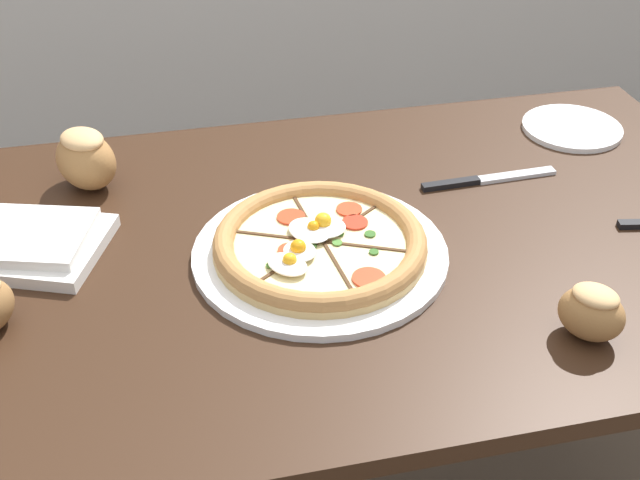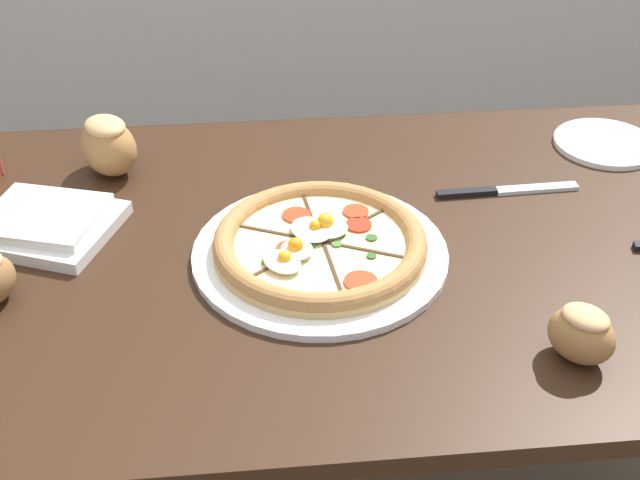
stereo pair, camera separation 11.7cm
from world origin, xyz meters
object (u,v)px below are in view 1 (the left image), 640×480
Objects in this scene: napkin_folded at (32,243)px; bread_piece_near at (592,312)px; knife_main at (487,179)px; pizza at (320,246)px; side_saucer at (572,128)px; dining_table at (322,291)px; bread_piece_mid at (85,158)px.

napkin_folded is 2.41× the size of bread_piece_near.
napkin_folded reaches higher than knife_main.
pizza reaches higher than side_saucer.
pizza is at bearing -157.44° from knife_main.
pizza is 3.56× the size of bread_piece_near.
pizza is at bearing -152.37° from side_saucer.
pizza reaches higher than knife_main.
napkin_folded is at bearing 170.61° from dining_table.
knife_main is 1.31× the size of side_saucer.
pizza is at bearing 141.04° from bread_piece_near.
bread_piece_mid is (-0.34, 0.24, 0.15)m from dining_table.
knife_main and side_saucer have the same top height.
bread_piece_near is (0.72, -0.35, 0.02)m from napkin_folded.
bread_piece_near reaches higher than dining_table.
dining_table is 6.04× the size of knife_main.
side_saucer is (0.97, 0.18, -0.01)m from napkin_folded.
knife_main reaches higher than dining_table.
knife_main is at bearing 3.34° from napkin_folded.
pizza is at bearing -108.40° from dining_table.
dining_table is 0.12m from pizza.
napkin_folded is 0.20m from bread_piece_mid.
napkin_folded is 1.79× the size of bread_piece_mid.
pizza is 0.36m from knife_main.
napkin_folded is 0.74m from knife_main.
bread_piece_mid reaches higher than napkin_folded.
knife_main is at bearing -11.24° from bread_piece_mid.
bread_piece_near reaches higher than pizza.
dining_table is 0.61m from side_saucer.
dining_table is at bearing -154.83° from side_saucer.
knife_main is (0.74, 0.04, -0.01)m from napkin_folded.
napkin_folded is at bearing -114.93° from bread_piece_mid.
side_saucer is (0.89, 0.01, -0.05)m from bread_piece_mid.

